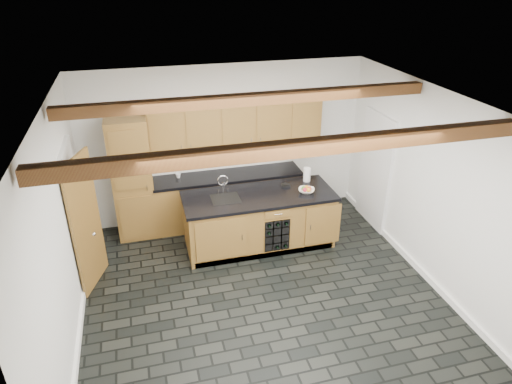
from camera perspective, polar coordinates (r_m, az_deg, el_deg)
ground at (r=6.74m, az=0.82°, el=-12.63°), size 5.00×5.00×0.00m
room_shell at (r=6.33m, az=-1.14°, el=0.99°), size 5.01×5.00×5.00m
back_cabinetry at (r=8.03m, az=-6.07°, el=2.34°), size 3.65×0.62×2.20m
island at (r=7.56m, az=0.43°, el=-3.53°), size 2.48×0.96×0.93m
faucet at (r=7.25m, az=-3.90°, el=-0.49°), size 0.45×0.40×0.34m
kitchen_scale at (r=7.63m, az=3.76°, el=0.86°), size 0.17×0.12×0.05m
fruit_bowl at (r=7.46m, az=6.32°, el=0.18°), size 0.34×0.34×0.06m
fruit_cluster at (r=7.44m, az=6.33°, el=0.41°), size 0.16×0.17×0.07m
paper_towel at (r=7.81m, az=6.39°, el=2.17°), size 0.12×0.12×0.24m
mug at (r=8.03m, az=-9.70°, el=2.04°), size 0.10×0.10×0.08m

